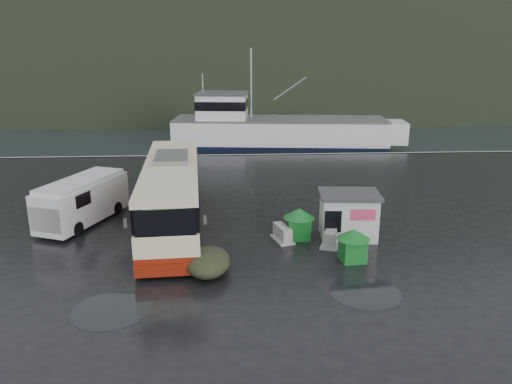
{
  "coord_description": "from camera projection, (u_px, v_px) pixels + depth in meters",
  "views": [
    {
      "loc": [
        -0.04,
        -23.71,
        9.61
      ],
      "look_at": [
        1.5,
        2.68,
        1.7
      ],
      "focal_mm": 35.0,
      "sensor_mm": 36.0,
      "label": 1
    }
  ],
  "objects": [
    {
      "name": "puddles",
      "position": [
        240.0,
        301.0,
        19.32
      ],
      "size": [
        12.82,
        3.72,
        0.01
      ],
      "color": "black",
      "rests_on": "ground"
    },
    {
      "name": "ticket_kiosk",
      "position": [
        347.0,
        237.0,
        25.8
      ],
      "size": [
        3.21,
        2.54,
        2.37
      ],
      "primitive_type": null,
      "rotation": [
        0.0,
        0.0,
        -0.08
      ],
      "color": "beige",
      "rests_on": "ground"
    },
    {
      "name": "fishing_trawler",
      "position": [
        280.0,
        137.0,
        53.25
      ],
      "size": [
        26.83,
        8.44,
        10.55
      ],
      "primitive_type": null,
      "rotation": [
        0.0,
        0.0,
        -0.1
      ],
      "color": "silver",
      "rests_on": "ground"
    },
    {
      "name": "quay_edge",
      "position": [
        228.0,
        155.0,
        44.56
      ],
      "size": [
        160.0,
        0.6,
        1.5
      ],
      "primitive_type": "cube",
      "color": "#999993",
      "rests_on": "ground"
    },
    {
      "name": "jersey_barrier_b",
      "position": [
        331.0,
        245.0,
        24.78
      ],
      "size": [
        1.37,
        1.88,
        0.84
      ],
      "primitive_type": null,
      "rotation": [
        0.0,
        0.0,
        -0.35
      ],
      "color": "#999993",
      "rests_on": "ground"
    },
    {
      "name": "jersey_barrier_c",
      "position": [
        362.0,
        236.0,
        25.83
      ],
      "size": [
        1.21,
        1.62,
        0.73
      ],
      "primitive_type": null,
      "rotation": [
        0.0,
        0.0,
        -0.38
      ],
      "color": "#999993",
      "rests_on": "ground"
    },
    {
      "name": "waste_bin_left",
      "position": [
        352.0,
        260.0,
        22.98
      ],
      "size": [
        1.21,
        1.21,
        1.54
      ],
      "primitive_type": null,
      "rotation": [
        0.0,
        0.0,
        0.1
      ],
      "color": "#126721",
      "rests_on": "ground"
    },
    {
      "name": "jersey_barrier_a",
      "position": [
        282.0,
        240.0,
        25.31
      ],
      "size": [
        1.18,
        1.7,
        0.77
      ],
      "primitive_type": null,
      "rotation": [
        0.0,
        0.0,
        0.29
      ],
      "color": "#999993",
      "rests_on": "ground"
    },
    {
      "name": "white_van",
      "position": [
        85.0,
        223.0,
        27.82
      ],
      "size": [
        4.21,
        6.43,
        2.55
      ],
      "primitive_type": null,
      "rotation": [
        0.0,
        0.0,
        -0.38
      ],
      "color": "silver",
      "rests_on": "ground"
    },
    {
      "name": "headland",
      "position": [
        245.0,
        62.0,
        265.08
      ],
      "size": [
        780.0,
        540.0,
        570.0
      ],
      "primitive_type": "ellipsoid",
      "color": "black",
      "rests_on": "ground"
    },
    {
      "name": "harbor_water",
      "position": [
        226.0,
        81.0,
        130.63
      ],
      "size": [
        300.0,
        180.0,
        0.02
      ],
      "primitive_type": "cube",
      "color": "black",
      "rests_on": "ground"
    },
    {
      "name": "waste_bin_right",
      "position": [
        299.0,
        238.0,
        25.59
      ],
      "size": [
        1.19,
        1.19,
        1.62
      ],
      "primitive_type": null,
      "rotation": [
        0.0,
        0.0,
        -0.03
      ],
      "color": "#126721",
      "rests_on": "ground"
    },
    {
      "name": "dome_tent",
      "position": [
        208.0,
        273.0,
        21.71
      ],
      "size": [
        2.09,
        2.81,
        1.06
      ],
      "primitive_type": null,
      "rotation": [
        0.0,
        0.0,
        -0.06
      ],
      "color": "#292F1C",
      "rests_on": "ground"
    },
    {
      "name": "ground",
      "position": [
        230.0,
        239.0,
        25.43
      ],
      "size": [
        160.0,
        160.0,
        0.0
      ],
      "primitive_type": "plane",
      "color": "black",
      "rests_on": "ground"
    },
    {
      "name": "coach_bus",
      "position": [
        174.0,
        226.0,
        27.32
      ],
      "size": [
        4.11,
        13.49,
        3.77
      ],
      "primitive_type": null,
      "rotation": [
        0.0,
        0.0,
        0.06
      ],
      "color": "beige",
      "rests_on": "ground"
    }
  ]
}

